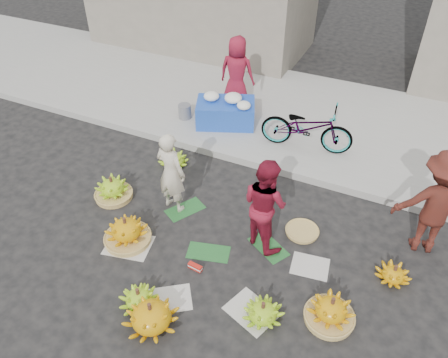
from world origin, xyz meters
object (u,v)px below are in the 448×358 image
at_px(banana_bunch_0, 126,231).
at_px(bicycle, 307,127).
at_px(vendor_cream, 171,173).
at_px(flower_table, 226,111).
at_px(banana_bunch_4, 331,311).

xyz_separation_m(banana_bunch_0, bicycle, (1.80, 3.52, 0.38)).
bearing_deg(vendor_cream, bicycle, -112.59).
distance_m(banana_bunch_0, vendor_cream, 1.17).
relative_size(flower_table, bicycle, 0.79).
xyz_separation_m(banana_bunch_0, banana_bunch_4, (3.24, -0.05, -0.02)).
bearing_deg(banana_bunch_4, bicycle, 111.93).
bearing_deg(flower_table, banana_bunch_4, -71.08).
relative_size(banana_bunch_0, flower_table, 0.55).
xyz_separation_m(vendor_cream, flower_table, (-0.26, 2.68, -0.33)).
bearing_deg(vendor_cream, banana_bunch_0, 84.83).
distance_m(vendor_cream, flower_table, 2.72).
bearing_deg(vendor_cream, banana_bunch_4, 169.45).
xyz_separation_m(vendor_cream, bicycle, (1.55, 2.52, -0.15)).
xyz_separation_m(banana_bunch_0, vendor_cream, (0.25, 1.01, 0.53)).
height_order(banana_bunch_0, banana_bunch_4, banana_bunch_0).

